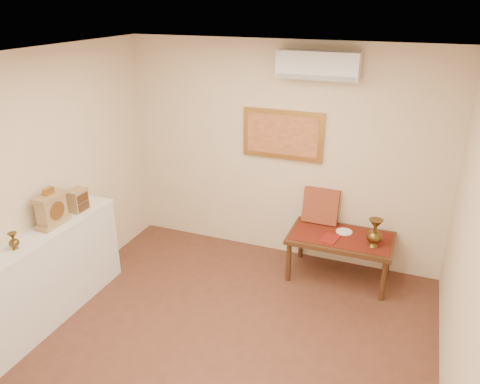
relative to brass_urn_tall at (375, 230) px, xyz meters
The scene contains 17 objects.
floor 2.29m from the brass_urn_tall, 124.61° to the right, with size 4.50×4.50×0.00m, color brown.
ceiling 2.90m from the brass_urn_tall, 124.61° to the right, with size 4.50×4.50×0.00m, color white.
wall_back 1.44m from the brass_urn_tall, 158.80° to the left, with size 4.00×0.02×2.70m, color beige.
wall_left 3.73m from the brass_urn_tall, 151.17° to the right, with size 0.02×4.50×2.70m, color beige.
wall_right 2.03m from the brass_urn_tall, 66.41° to the right, with size 0.02×4.50×2.70m, color beige.
brass_urn_small 3.68m from the brass_urn_tall, 145.96° to the right, with size 0.09×0.09×0.21m, color brown, non-canonical shape.
table_cloth 0.44m from the brass_urn_tall, 164.33° to the left, with size 1.14×0.59×0.01m, color maroon.
brass_urn_tall is the anchor object (origin of this frame).
plate 0.46m from the brass_urn_tall, 150.06° to the left, with size 0.19×0.19×0.01m, color white.
menu 0.52m from the brass_urn_tall, behind, with size 0.18×0.25×0.01m, color maroon.
cushion 0.79m from the brass_urn_tall, 151.16° to the left, with size 0.43×0.10×0.43m, color maroon.
display_ledge 3.54m from the brass_urn_tall, 149.80° to the right, with size 0.37×2.02×0.98m.
mantel_clock 3.43m from the brass_urn_tall, 153.31° to the right, with size 0.17×0.36×0.41m.
wooden_chest 3.27m from the brass_urn_tall, 159.23° to the right, with size 0.16×0.21×0.24m.
low_table 0.48m from the brass_urn_tall, 164.33° to the left, with size 1.20×0.70×0.55m.
painting 1.55m from the brass_urn_tall, 159.91° to the left, with size 1.00×0.06×0.60m.
ac_unit 1.91m from the brass_urn_tall, 157.39° to the left, with size 0.90×0.25×0.30m.
Camera 1 is at (1.51, -3.05, 3.14)m, focal length 35.00 mm.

